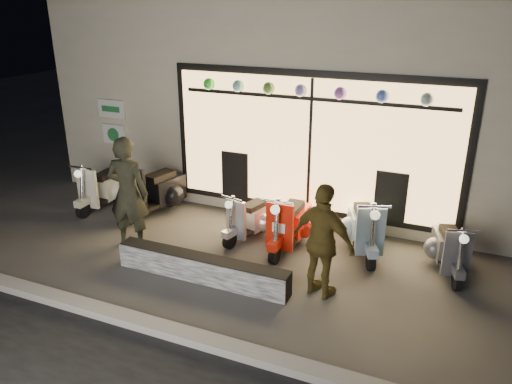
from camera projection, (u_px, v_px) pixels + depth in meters
ground at (224, 261)px, 8.18m from camera, size 40.00×40.00×0.00m
kerb at (155, 327)px, 6.45m from camera, size 40.00×0.25×0.12m
shop_building at (318, 86)px, 11.68m from camera, size 10.20×6.23×4.20m
graffiti_barrier at (202, 268)px, 7.57m from camera, size 2.81×0.28×0.40m
scooter_silver at (252, 217)px, 8.95m from camera, size 0.59×1.24×0.88m
scooter_red at (291, 222)px, 8.60m from camera, size 0.46×1.42×1.03m
scooter_black at (159, 190)px, 9.97m from camera, size 0.72×1.59×1.13m
scooter_cream at (105, 187)px, 10.28m from camera, size 0.46×1.38×0.99m
scooter_blue at (364, 226)px, 8.47m from camera, size 0.81×1.42×1.03m
scooter_grey at (449, 247)px, 7.85m from camera, size 0.63×1.27×0.91m
man at (128, 193)px, 8.36m from camera, size 0.78×0.58×1.95m
woman at (323, 242)px, 6.96m from camera, size 1.08×0.70×1.70m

